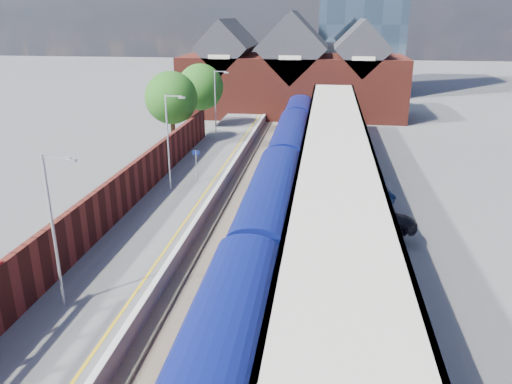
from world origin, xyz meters
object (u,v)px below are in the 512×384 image
(lamp_post_d, at_px, (217,101))
(parked_car_red, at_px, (381,326))
(lamp_post_b, at_px, (55,224))
(lamp_post_c, at_px, (169,136))
(train, at_px, (282,164))
(parked_car_dark, at_px, (379,218))
(parked_car_blue, at_px, (364,193))
(platform_sign, at_px, (196,160))

(lamp_post_d, bearing_deg, parked_car_red, -67.31)
(lamp_post_b, bearing_deg, parked_car_red, -2.55)
(lamp_post_d, xyz_separation_m, parked_car_red, (13.63, -32.61, -3.35))
(lamp_post_c, bearing_deg, lamp_post_b, -90.00)
(lamp_post_b, relative_size, lamp_post_d, 1.00)
(train, height_order, lamp_post_c, lamp_post_c)
(parked_car_dark, bearing_deg, train, 47.13)
(lamp_post_d, distance_m, parked_car_blue, 22.01)
(parked_car_dark, xyz_separation_m, parked_car_blue, (-0.60, 4.58, -0.05))
(lamp_post_c, bearing_deg, parked_car_blue, -2.77)
(train, bearing_deg, lamp_post_c, -154.39)
(lamp_post_c, bearing_deg, lamp_post_d, 90.00)
(lamp_post_c, height_order, parked_car_red, lamp_post_c)
(parked_car_red, bearing_deg, train, 38.76)
(parked_car_red, bearing_deg, parked_car_blue, 21.73)
(lamp_post_b, distance_m, parked_car_blue, 21.01)
(lamp_post_c, xyz_separation_m, parked_car_dark, (14.57, -5.26, -3.33))
(lamp_post_d, xyz_separation_m, parked_car_blue, (13.96, -16.68, -3.38))
(parked_car_dark, bearing_deg, lamp_post_b, 136.89)
(train, distance_m, parked_car_dark, 11.26)
(train, height_order, lamp_post_b, lamp_post_b)
(lamp_post_c, xyz_separation_m, platform_sign, (1.36, 2.00, -2.30))
(lamp_post_d, height_order, parked_car_blue, lamp_post_d)
(lamp_post_c, relative_size, parked_car_dark, 1.54)
(platform_sign, xyz_separation_m, parked_car_dark, (13.21, -7.26, -1.03))
(lamp_post_c, bearing_deg, parked_car_red, -50.62)
(lamp_post_b, height_order, lamp_post_c, same)
(platform_sign, height_order, parked_car_red, platform_sign)
(train, bearing_deg, parked_car_blue, -36.02)
(lamp_post_c, relative_size, parked_car_blue, 1.59)
(train, distance_m, lamp_post_c, 9.17)
(platform_sign, relative_size, parked_car_dark, 0.55)
(train, xyz_separation_m, parked_car_red, (5.78, -20.37, -0.48))
(lamp_post_b, xyz_separation_m, parked_car_red, (13.63, -0.61, -3.35))
(train, xyz_separation_m, lamp_post_d, (-7.86, 12.23, 2.87))
(train, xyz_separation_m, parked_car_dark, (6.71, -9.02, -0.46))
(train, distance_m, parked_car_blue, 7.57)
(lamp_post_c, distance_m, lamp_post_d, 16.00)
(platform_sign, distance_m, parked_car_dark, 15.10)
(lamp_post_d, distance_m, platform_sign, 14.25)
(lamp_post_b, distance_m, lamp_post_c, 16.00)
(lamp_post_d, xyz_separation_m, parked_car_dark, (14.57, -21.26, -3.33))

